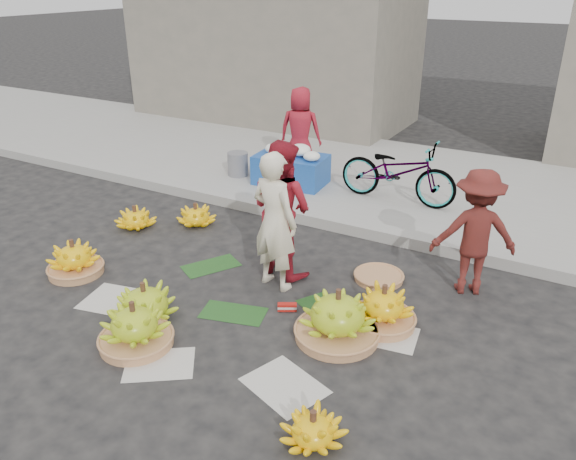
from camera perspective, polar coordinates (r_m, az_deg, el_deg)
The scene contains 23 objects.
ground at distance 5.87m, azimuth -3.64°, elevation -7.76°, with size 80.00×80.00×0.00m, color black.
curb at distance 7.54m, azimuth 5.42°, elevation 0.58°, with size 40.00×0.25×0.15m, color gray.
sidewalk at distance 9.38m, azimuth 10.76°, elevation 5.05°, with size 40.00×4.00×0.12m, color gray.
building_left at distance 13.23m, azimuth -1.44°, elevation 19.73°, with size 6.00×3.00×4.00m, color gray.
newspaper_scatter at distance 5.33m, azimuth -8.39°, elevation -11.69°, with size 3.20×1.80×0.00m, color beige, non-canonical shape.
banana_leaves at distance 6.05m, azimuth -3.41°, elevation -6.60°, with size 2.00×1.00×0.00m, color #174316, non-canonical shape.
banana_bunch_0 at distance 6.82m, azimuth -20.89°, elevation -2.81°, with size 0.61×0.61×0.43m.
banana_bunch_1 at distance 5.77m, azimuth -14.36°, elevation -7.11°, with size 0.85×0.85×0.40m.
banana_bunch_2 at distance 5.39m, azimuth -15.31°, elevation -9.46°, with size 0.78×0.78×0.46m.
banana_bunch_3 at distance 4.33m, azimuth 2.55°, elevation -19.58°, with size 0.48×0.48×0.29m.
banana_bunch_4 at distance 5.30m, azimuth 5.06°, elevation -8.76°, with size 0.79×0.79×0.52m.
banana_bunch_5 at distance 5.56m, azimuth 9.65°, elevation -7.81°, with size 0.71×0.71×0.44m.
banana_bunch_6 at distance 7.82m, azimuth -15.24°, elevation 1.16°, with size 0.63×0.63×0.32m.
banana_bunch_7 at distance 7.73m, azimuth -9.34°, elevation 1.46°, with size 0.59×0.59×0.32m.
basket_spare at distance 6.40m, azimuth 9.20°, elevation -4.75°, with size 0.54×0.54×0.06m, color #AA7047.
incense_stack at distance 5.76m, azimuth -0.09°, elevation -7.85°, with size 0.19×0.06×0.08m, color #B21813.
vendor_cream at distance 5.90m, azimuth -1.37°, elevation 0.89°, with size 0.56×0.37×1.53m, color white.
vendor_red at distance 6.20m, azimuth -0.65°, elevation 2.22°, with size 0.75×0.59×1.55m, color #AF1A26.
man_striped at distance 6.14m, azimuth 18.48°, elevation -0.24°, with size 0.89×0.51×1.37m, color maroon.
flower_table at distance 8.79m, azimuth 0.33°, elevation 6.37°, with size 1.13×0.76×0.63m.
grey_bucket at distance 9.23m, azimuth -5.11°, elevation 6.71°, with size 0.33×0.33×0.38m, color slate.
flower_vendor at distance 9.24m, azimuth 1.26°, elevation 10.11°, with size 0.68×0.44×1.39m, color #AF1A26.
bicycle at distance 8.18m, azimuth 11.12°, elevation 5.87°, with size 1.71×0.59×0.90m, color gray.
Camera 1 is at (2.75, -4.12, 3.14)m, focal length 35.00 mm.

